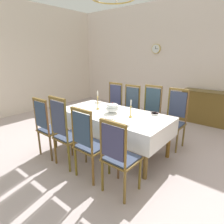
% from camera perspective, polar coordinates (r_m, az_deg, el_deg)
% --- Properties ---
extents(ground, '(7.74, 6.13, 0.04)m').
position_cam_1_polar(ground, '(3.97, 0.79, -11.15)').
color(ground, '#B9A9A8').
extents(back_wall, '(7.74, 0.08, 3.41)m').
position_cam_1_polar(back_wall, '(6.24, 19.65, 14.68)').
color(back_wall, silver).
rests_on(back_wall, ground).
extents(left_wall, '(0.08, 6.13, 3.41)m').
position_cam_1_polar(left_wall, '(6.68, -27.19, 13.92)').
color(left_wall, silver).
rests_on(left_wall, ground).
extents(dining_table, '(2.15, 1.03, 0.77)m').
position_cam_1_polar(dining_table, '(3.65, 0.34, -1.47)').
color(dining_table, brown).
rests_on(dining_table, ground).
extents(tablecloth, '(2.17, 1.05, 0.33)m').
position_cam_1_polar(tablecloth, '(3.65, 0.34, -1.51)').
color(tablecloth, white).
rests_on(tablecloth, dining_table).
extents(chair_south_a, '(0.44, 0.42, 1.13)m').
position_cam_1_polar(chair_south_a, '(3.67, -18.51, -4.13)').
color(chair_south_a, brown).
rests_on(chair_south_a, ground).
extents(chair_north_a, '(0.44, 0.42, 1.17)m').
position_cam_1_polar(chair_north_a, '(4.83, 0.15, 1.96)').
color(chair_north_a, brown).
rests_on(chair_north_a, ground).
extents(chair_south_b, '(0.44, 0.42, 1.22)m').
position_cam_1_polar(chair_south_b, '(3.25, -13.74, -5.82)').
color(chair_south_b, brown).
rests_on(chair_south_b, ground).
extents(chair_north_b, '(0.44, 0.42, 1.16)m').
position_cam_1_polar(chair_north_b, '(4.53, 5.18, 0.85)').
color(chair_north_b, brown).
rests_on(chair_north_b, ground).
extents(chair_south_c, '(0.44, 0.42, 1.14)m').
position_cam_1_polar(chair_south_c, '(2.88, -7.02, -9.11)').
color(chair_south_c, brown).
rests_on(chair_south_c, ground).
extents(chair_north_c, '(0.44, 0.42, 1.21)m').
position_cam_1_polar(chair_north_c, '(4.26, 11.20, -0.23)').
color(chair_north_c, brown).
rests_on(chair_north_c, ground).
extents(chair_south_d, '(0.44, 0.42, 1.09)m').
position_cam_1_polar(chair_south_d, '(2.56, 2.03, -13.02)').
color(chair_south_d, brown).
rests_on(chair_south_d, ground).
extents(chair_north_d, '(0.44, 0.42, 1.20)m').
position_cam_1_polar(chair_north_d, '(4.04, 18.19, -1.76)').
color(chair_north_d, brown).
rests_on(chair_north_d, ground).
extents(soup_tureen, '(0.26, 0.26, 0.21)m').
position_cam_1_polar(soup_tureen, '(3.60, 0.17, 1.29)').
color(soup_tureen, white).
rests_on(soup_tureen, tablecloth).
extents(candlestick_west, '(0.07, 0.07, 0.38)m').
position_cam_1_polar(candlestick_west, '(3.84, -4.30, 3.05)').
color(candlestick_west, gold).
rests_on(candlestick_west, tablecloth).
extents(candlestick_east, '(0.07, 0.07, 0.32)m').
position_cam_1_polar(candlestick_east, '(3.36, 5.64, 0.45)').
color(candlestick_east, gold).
rests_on(candlestick_east, tablecloth).
extents(bowl_near_left, '(0.15, 0.15, 0.04)m').
position_cam_1_polar(bowl_near_left, '(3.24, -0.93, -2.00)').
color(bowl_near_left, white).
rests_on(bowl_near_left, tablecloth).
extents(bowl_near_right, '(0.16, 0.16, 0.04)m').
position_cam_1_polar(bowl_near_right, '(4.38, -4.22, 2.99)').
color(bowl_near_right, white).
rests_on(bowl_near_right, tablecloth).
extents(bowl_far_left, '(0.19, 0.19, 0.04)m').
position_cam_1_polar(bowl_far_left, '(3.00, 3.78, -3.62)').
color(bowl_far_left, white).
rests_on(bowl_far_left, tablecloth).
extents(bowl_far_right, '(0.16, 0.16, 0.03)m').
position_cam_1_polar(bowl_far_right, '(3.60, 12.71, -0.51)').
color(bowl_far_right, white).
rests_on(bowl_far_right, tablecloth).
extents(spoon_primary, '(0.04, 0.18, 0.01)m').
position_cam_1_polar(spoon_primary, '(3.20, 0.75, -2.54)').
color(spoon_primary, gold).
rests_on(spoon_primary, tablecloth).
extents(spoon_secondary, '(0.06, 0.18, 0.01)m').
position_cam_1_polar(spoon_secondary, '(4.47, -4.94, 3.06)').
color(spoon_secondary, gold).
rests_on(spoon_secondary, tablecloth).
extents(sideboard, '(1.44, 0.48, 0.90)m').
position_cam_1_polar(sideboard, '(5.81, 27.11, 1.15)').
color(sideboard, brown).
rests_on(sideboard, ground).
extents(mounted_clock, '(0.29, 0.06, 0.29)m').
position_cam_1_polar(mounted_clock, '(6.48, 13.10, 18.03)').
color(mounted_clock, '#D1B251').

